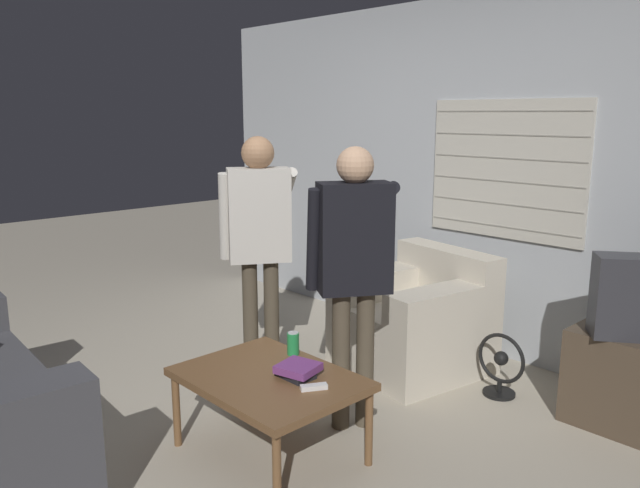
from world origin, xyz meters
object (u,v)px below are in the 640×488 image
Objects in this scene: soda_can at (293,343)px; spare_remote at (314,387)px; person_right_standing at (354,256)px; coffee_table at (269,383)px; person_left_standing at (259,229)px; book_stack at (297,370)px; armchair_beige at (416,320)px; floor_fan at (501,366)px.

spare_remote is (0.40, -0.22, -0.05)m from soda_can.
coffee_table is at bearing -155.40° from person_right_standing.
book_stack is at bearing -86.64° from person_left_standing.
floor_fan is (0.65, 0.01, -0.14)m from armchair_beige.
coffee_table is 0.16m from book_stack.
spare_remote is (0.48, -1.42, 0.12)m from armchair_beige.
book_stack is at bearing 37.03° from coffee_table.
spare_remote is (1.10, -0.55, -0.55)m from person_left_standing.
soda_can is at bearing -83.12° from person_left_standing.
person_left_standing reaches higher than coffee_table.
armchair_beige is 0.66m from floor_fan.
person_left_standing is 1.75m from floor_fan.
floor_fan is (0.38, 0.94, -0.79)m from person_right_standing.
person_left_standing is 11.99× the size of spare_remote.
person_right_standing is (0.07, 0.54, 0.58)m from coffee_table.
book_stack is 1.46m from floor_fan.
spare_remote is (0.28, 0.05, 0.05)m from coffee_table.
floor_fan is at bearing 73.29° from coffee_table.
person_left_standing is at bearing 155.01° from soda_can.
book_stack reaches higher than floor_fan.
spare_remote reaches higher than floor_fan.
person_right_standing is 7.05× the size of book_stack.
armchair_beige reaches higher than book_stack.
spare_remote is 1.46m from floor_fan.
spare_remote is at bearing -28.82° from soda_can.
spare_remote reaches higher than coffee_table.
person_right_standing is at bearing 82.75° from coffee_table.
person_left_standing reaches higher than book_stack.
person_left_standing is 0.89m from person_right_standing.
soda_can is 1.37m from floor_fan.
person_left_standing is (-0.62, -0.87, 0.67)m from armchair_beige.
spare_remote is (0.21, -0.49, -0.53)m from person_right_standing.
person_left_standing is at bearing -176.83° from spare_remote.
coffee_table is at bearing 107.92° from armchair_beige.
armchair_beige reaches higher than coffee_table.
person_left_standing is at bearing 144.04° from coffee_table.
person_left_standing reaches higher than armchair_beige.
armchair_beige is 0.63× the size of person_right_standing.
coffee_table is 1.18m from person_left_standing.
armchair_beige is at bearing 48.22° from person_right_standing.
soda_can is (-0.20, -0.27, -0.48)m from person_right_standing.
person_left_standing is 1.19m from book_stack.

